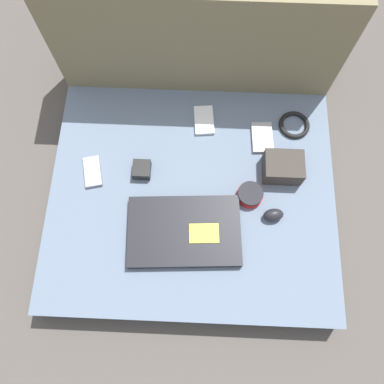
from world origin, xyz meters
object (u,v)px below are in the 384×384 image
(phone_silver, at_px, (262,137))
(camera_pouch, at_px, (283,167))
(laptop, at_px, (184,231))
(charger_brick, at_px, (142,170))
(computer_mouse, at_px, (273,215))
(phone_small, at_px, (204,120))
(phone_black, at_px, (93,172))
(speaker_puck, at_px, (250,194))

(phone_silver, height_order, camera_pouch, camera_pouch)
(laptop, height_order, charger_brick, charger_brick)
(camera_pouch, xyz_separation_m, charger_brick, (-0.45, -0.02, -0.02))
(computer_mouse, height_order, phone_small, computer_mouse)
(phone_black, bearing_deg, charger_brick, -9.72)
(phone_small, height_order, camera_pouch, camera_pouch)
(phone_black, xyz_separation_m, phone_small, (0.36, 0.21, -0.00))
(speaker_puck, bearing_deg, laptop, -147.70)
(laptop, distance_m, camera_pouch, 0.38)
(charger_brick, bearing_deg, laptop, -53.23)
(speaker_puck, bearing_deg, phone_black, 173.31)
(phone_black, distance_m, phone_small, 0.41)
(camera_pouch, bearing_deg, phone_silver, 116.51)
(computer_mouse, bearing_deg, phone_small, 115.15)
(laptop, relative_size, camera_pouch, 2.90)
(phone_black, height_order, camera_pouch, camera_pouch)
(phone_silver, distance_m, camera_pouch, 0.14)
(camera_pouch, distance_m, charger_brick, 0.46)
(laptop, xyz_separation_m, phone_black, (-0.31, 0.19, -0.01))
(speaker_puck, xyz_separation_m, phone_black, (-0.51, 0.06, -0.01))
(phone_silver, bearing_deg, charger_brick, -163.46)
(computer_mouse, xyz_separation_m, speaker_puck, (-0.07, 0.07, -0.00))
(speaker_puck, relative_size, phone_silver, 0.73)
(phone_small, bearing_deg, laptop, -102.32)
(phone_silver, relative_size, phone_black, 1.00)
(phone_silver, bearing_deg, speaker_puck, -104.80)
(computer_mouse, xyz_separation_m, camera_pouch, (0.03, 0.16, 0.02))
(phone_black, relative_size, charger_brick, 1.92)
(laptop, relative_size, charger_brick, 5.98)
(computer_mouse, relative_size, speaker_puck, 0.81)
(laptop, height_order, computer_mouse, computer_mouse)
(computer_mouse, bearing_deg, laptop, -176.25)
(speaker_puck, xyz_separation_m, charger_brick, (-0.35, 0.07, 0.00))
(computer_mouse, height_order, phone_silver, computer_mouse)
(laptop, distance_m, phone_small, 0.40)
(phone_black, distance_m, camera_pouch, 0.62)
(speaker_puck, height_order, camera_pouch, camera_pouch)
(phone_silver, distance_m, charger_brick, 0.42)
(phone_black, xyz_separation_m, charger_brick, (0.16, 0.01, 0.01))
(phone_small, bearing_deg, phone_black, -155.35)
(laptop, distance_m, charger_brick, 0.25)
(computer_mouse, height_order, phone_black, computer_mouse)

